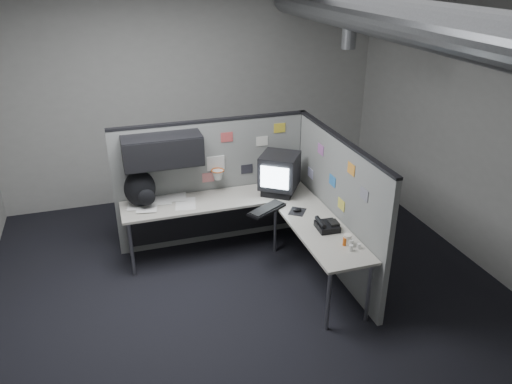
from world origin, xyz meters
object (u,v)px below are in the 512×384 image
object	(u,v)px
phone	(327,226)
backpack	(141,189)
keyboard	(267,209)
monitor	(279,173)
desk	(244,215)

from	to	relation	value
phone	backpack	size ratio (longest dim) A/B	0.58
keyboard	phone	world-z (taller)	phone
monitor	backpack	distance (m)	1.67
monitor	phone	size ratio (longest dim) A/B	2.38
backpack	phone	bearing A→B (deg)	-35.27
keyboard	phone	xyz separation A→B (m)	(0.47, -0.60, 0.02)
desk	backpack	bearing A→B (deg)	162.27
phone	backpack	bearing A→B (deg)	160.71
keyboard	desk	bearing A→B (deg)	151.97
phone	monitor	bearing A→B (deg)	112.32
monitor	backpack	xyz separation A→B (m)	(-1.66, 0.13, -0.04)
keyboard	phone	distance (m)	0.77
monitor	keyboard	bearing A→B (deg)	-135.30
monitor	backpack	size ratio (longest dim) A/B	1.37
keyboard	backpack	bearing A→B (deg)	171.77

